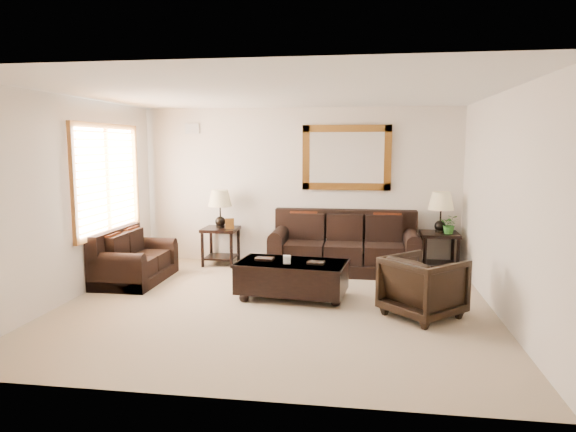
% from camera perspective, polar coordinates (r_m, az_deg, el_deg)
% --- Properties ---
extents(room, '(5.51, 5.01, 2.71)m').
position_cam_1_polar(room, '(6.47, -1.50, 1.58)').
color(room, tan).
rests_on(room, ground).
extents(window, '(0.07, 1.96, 1.66)m').
position_cam_1_polar(window, '(8.19, -19.37, 3.86)').
color(window, white).
rests_on(window, room).
extents(mirror, '(1.50, 0.06, 1.10)m').
position_cam_1_polar(mirror, '(8.81, 6.51, 6.46)').
color(mirror, '#4B300F').
rests_on(mirror, room).
extents(air_vent, '(0.25, 0.02, 0.18)m').
position_cam_1_polar(air_vent, '(9.32, -10.60, 9.52)').
color(air_vent, '#999999').
rests_on(air_vent, room).
extents(sofa, '(2.39, 1.03, 0.98)m').
position_cam_1_polar(sofa, '(8.54, 6.26, -3.70)').
color(sofa, black).
rests_on(sofa, room).
extents(loveseat, '(0.84, 1.42, 0.80)m').
position_cam_1_polar(loveseat, '(8.20, -16.92, -4.92)').
color(loveseat, black).
rests_on(loveseat, room).
extents(end_table_left, '(0.59, 0.59, 1.30)m').
position_cam_1_polar(end_table_left, '(8.92, -7.53, -0.01)').
color(end_table_left, black).
rests_on(end_table_left, room).
extents(end_table_right, '(0.60, 0.60, 1.31)m').
position_cam_1_polar(end_table_right, '(8.67, 16.58, -0.44)').
color(end_table_right, black).
rests_on(end_table_right, room).
extents(coffee_table, '(1.54, 0.95, 0.62)m').
position_cam_1_polar(coffee_table, '(6.99, 0.45, -6.62)').
color(coffee_table, black).
rests_on(coffee_table, room).
extents(armchair, '(1.09, 1.09, 0.82)m').
position_cam_1_polar(armchair, '(6.42, 14.79, -7.28)').
color(armchair, black).
rests_on(armchair, floor).
extents(potted_plant, '(0.34, 0.36, 0.24)m').
position_cam_1_polar(potted_plant, '(8.60, 17.51, -1.11)').
color(potted_plant, '#285F20').
rests_on(potted_plant, end_table_right).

